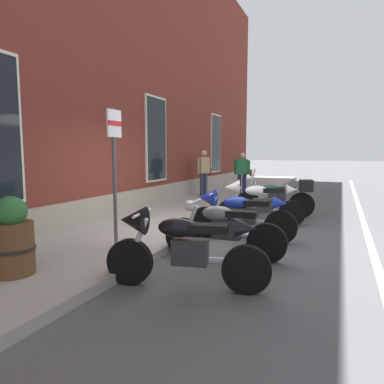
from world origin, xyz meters
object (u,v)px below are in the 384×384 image
motorcycle_green_touring (279,197)px  pedestrian_tan_coat (204,170)px  motorcycle_blue_sport (237,213)px  motorcycle_grey_naked (223,230)px  motorcycle_black_sport (179,245)px  pedestrian_striped_shirt (242,172)px  motorcycle_white_sport (257,201)px  barrel_planter (12,240)px  parking_sign (114,158)px

motorcycle_green_touring → pedestrian_tan_coat: (2.44, 3.07, 0.53)m
motorcycle_blue_sport → motorcycle_grey_naked: bearing=-174.8°
motorcycle_black_sport → pedestrian_striped_shirt: (8.64, 1.50, 0.45)m
motorcycle_white_sport → pedestrian_striped_shirt: (4.47, 1.55, 0.43)m
motorcycle_white_sport → barrel_planter: barrel_planter is taller
motorcycle_grey_naked → parking_sign: (-0.50, 1.71, 1.16)m
pedestrian_tan_coat → motorcycle_black_sport: bearing=-161.0°
motorcycle_blue_sport → motorcycle_white_sport: size_ratio=1.07×
motorcycle_black_sport → pedestrian_tan_coat: size_ratio=1.27×
motorcycle_grey_naked → motorcycle_blue_sport: bearing=5.2°
motorcycle_black_sport → pedestrian_tan_coat: pedestrian_tan_coat is taller
motorcycle_black_sport → parking_sign: 2.13m
pedestrian_striped_shirt → barrel_planter: size_ratio=1.53×
pedestrian_striped_shirt → motorcycle_blue_sport: bearing=-165.9°
motorcycle_white_sport → motorcycle_green_touring: 1.37m
motorcycle_grey_naked → motorcycle_black_sport: bearing=175.5°
motorcycle_blue_sport → motorcycle_green_touring: bearing=-6.7°
pedestrian_tan_coat → motorcycle_blue_sport: bearing=-152.6°
parking_sign → motorcycle_black_sport: bearing=-120.0°
motorcycle_grey_naked → pedestrian_tan_coat: (6.53, 2.85, 0.60)m
motorcycle_grey_naked → motorcycle_blue_sport: motorcycle_blue_sport is taller
motorcycle_green_touring → barrel_planter: 6.68m
barrel_planter → motorcycle_blue_sport: bearing=-30.7°
motorcycle_blue_sport → motorcycle_green_touring: 2.86m
pedestrian_striped_shirt → pedestrian_tan_coat: bearing=118.8°
parking_sign → motorcycle_white_sport: bearing=-26.9°
motorcycle_grey_naked → parking_sign: 2.12m
motorcycle_green_touring → pedestrian_striped_shirt: size_ratio=1.30×
motorcycle_black_sport → pedestrian_striped_shirt: size_ratio=1.33×
motorcycle_black_sport → barrel_planter: 2.15m
motorcycle_grey_naked → pedestrian_tan_coat: pedestrian_tan_coat is taller
motorcycle_green_touring → pedestrian_striped_shirt: 3.65m
barrel_planter → motorcycle_grey_naked: bearing=-44.7°
parking_sign → motorcycle_grey_naked: bearing=-73.9°
motorcycle_black_sport → barrel_planter: bearing=110.0°
motorcycle_green_touring → motorcycle_grey_naked: bearing=176.9°
pedestrian_tan_coat → barrel_planter: pedestrian_tan_coat is taller
motorcycle_blue_sport → motorcycle_white_sport: (1.50, -0.05, 0.04)m
motorcycle_grey_naked → motorcycle_green_touring: bearing=-3.1°
motorcycle_blue_sport → motorcycle_white_sport: 1.50m
pedestrian_striped_shirt → parking_sign: (-7.71, 0.10, 0.62)m
pedestrian_tan_coat → pedestrian_striped_shirt: 1.42m
motorcycle_blue_sport → barrel_planter: (-3.41, 2.02, 0.06)m
parking_sign → barrel_planter: size_ratio=2.24×
motorcycle_grey_naked → motorcycle_white_sport: 2.75m
motorcycle_grey_naked → pedestrian_striped_shirt: pedestrian_striped_shirt is taller
parking_sign → barrel_planter: (-1.66, 0.42, -1.03)m
motorcycle_blue_sport → motorcycle_white_sport: motorcycle_white_sport is taller
motorcycle_green_touring → pedestrian_tan_coat: bearing=51.5°
motorcycle_white_sport → pedestrian_tan_coat: 4.73m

